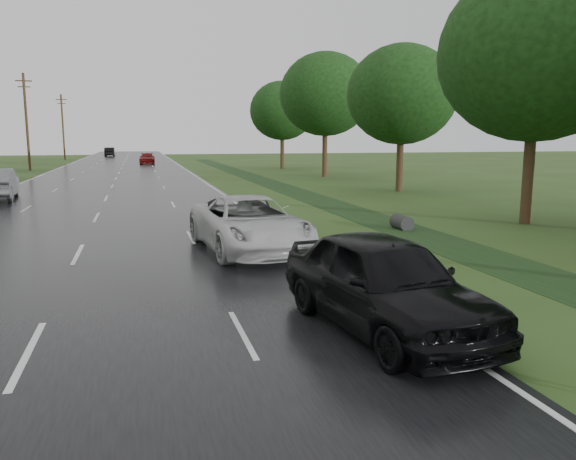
% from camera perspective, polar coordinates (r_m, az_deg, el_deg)
% --- Properties ---
extents(ground, '(220.00, 220.00, 0.00)m').
position_cam_1_polar(ground, '(10.16, -24.91, -11.48)').
color(ground, '#2D4217').
rests_on(ground, ground).
extents(road, '(14.00, 180.00, 0.04)m').
position_cam_1_polar(road, '(54.51, -16.88, 5.37)').
color(road, black).
rests_on(road, ground).
extents(edge_stripe_east, '(0.12, 180.00, 0.01)m').
position_cam_1_polar(edge_stripe_east, '(54.69, -9.77, 5.68)').
color(edge_stripe_east, silver).
rests_on(edge_stripe_east, road).
extents(edge_stripe_west, '(0.12, 180.00, 0.01)m').
position_cam_1_polar(edge_stripe_west, '(55.15, -23.93, 5.04)').
color(edge_stripe_west, silver).
rests_on(edge_stripe_west, road).
extents(center_line, '(0.12, 180.00, 0.01)m').
position_cam_1_polar(center_line, '(54.50, -16.88, 5.40)').
color(center_line, silver).
rests_on(center_line, road).
extents(drainage_ditch, '(2.20, 120.00, 0.56)m').
position_cam_1_polar(drainage_ditch, '(29.88, 4.06, 2.78)').
color(drainage_ditch, black).
rests_on(drainage_ditch, ground).
extents(utility_pole_far, '(1.60, 0.26, 10.00)m').
position_cam_1_polar(utility_pole_far, '(65.33, -25.03, 10.05)').
color(utility_pole_far, '#392D17').
rests_on(utility_pole_far, ground).
extents(utility_pole_distant, '(1.60, 0.26, 10.00)m').
position_cam_1_polar(utility_pole_distant, '(95.03, -21.90, 9.78)').
color(utility_pole_distant, '#392D17').
rests_on(utility_pole_distant, ground).
extents(tree_east_b, '(7.60, 7.60, 10.11)m').
position_cam_1_polar(tree_east_b, '(24.80, 23.93, 16.07)').
color(tree_east_b, '#392D17').
rests_on(tree_east_b, ground).
extents(tree_east_c, '(7.00, 7.00, 9.29)m').
position_cam_1_polar(tree_east_c, '(37.25, 11.50, 13.33)').
color(tree_east_c, '#392D17').
rests_on(tree_east_c, ground).
extents(tree_east_d, '(8.00, 8.00, 10.76)m').
position_cam_1_polar(tree_east_d, '(50.12, 3.82, 13.60)').
color(tree_east_d, '#392D17').
rests_on(tree_east_d, ground).
extents(tree_east_f, '(7.20, 7.20, 9.62)m').
position_cam_1_polar(tree_east_f, '(63.40, -0.60, 12.03)').
color(tree_east_f, '#392D17').
rests_on(tree_east_f, ground).
extents(white_pickup, '(3.29, 6.17, 1.65)m').
position_cam_1_polar(white_pickup, '(17.15, -3.97, 0.65)').
color(white_pickup, silver).
rests_on(white_pickup, road).
extents(dark_sedan, '(2.75, 5.37, 1.75)m').
position_cam_1_polar(dark_sedan, '(10.18, 9.75, -5.26)').
color(dark_sedan, black).
rests_on(dark_sedan, road).
extents(far_car_red, '(2.12, 4.82, 1.38)m').
position_cam_1_polar(far_car_red, '(76.45, -14.12, 7.07)').
color(far_car_red, maroon).
rests_on(far_car_red, road).
extents(far_car_dark, '(1.72, 4.86, 1.60)m').
position_cam_1_polar(far_car_dark, '(107.85, -17.65, 7.57)').
color(far_car_dark, black).
rests_on(far_car_dark, road).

